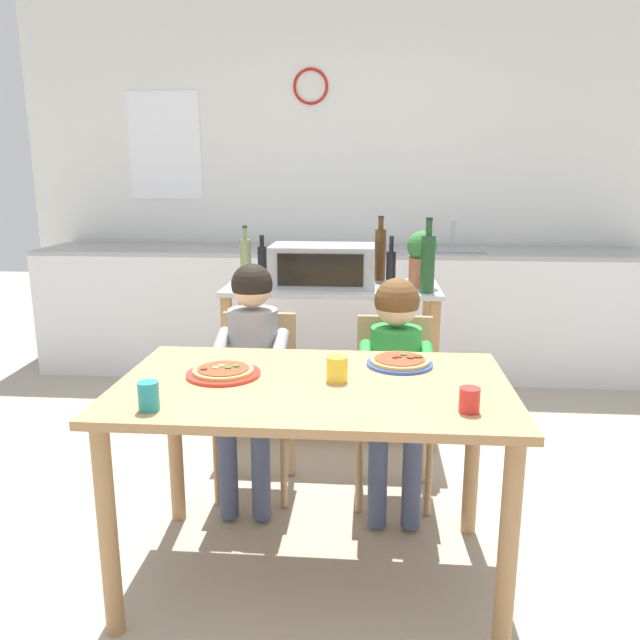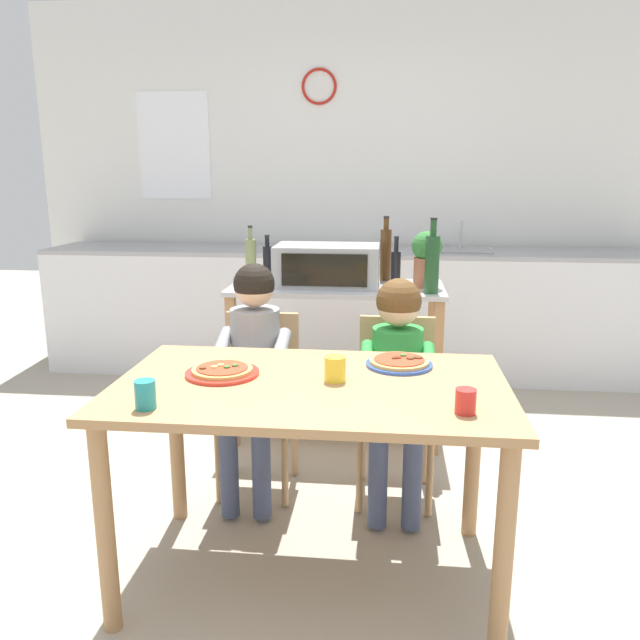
# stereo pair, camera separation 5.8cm
# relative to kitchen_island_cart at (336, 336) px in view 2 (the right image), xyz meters

# --- Properties ---
(ground_plane) EXTENTS (11.34, 11.34, 0.00)m
(ground_plane) POSITION_rel_kitchen_island_cart_xyz_m (0.02, -0.18, -0.57)
(ground_plane) COLOR #A89E8C
(back_wall_tiled) EXTENTS (4.96, 0.14, 2.70)m
(back_wall_tiled) POSITION_rel_kitchen_island_cart_xyz_m (0.01, 1.58, 0.78)
(back_wall_tiled) COLOR white
(back_wall_tiled) RESTS_ON ground
(kitchen_counter) EXTENTS (4.46, 0.60, 1.11)m
(kitchen_counter) POSITION_rel_kitchen_island_cart_xyz_m (0.02, 1.17, -0.12)
(kitchen_counter) COLOR silver
(kitchen_counter) RESTS_ON ground
(kitchen_island_cart) EXTENTS (1.15, 0.52, 0.86)m
(kitchen_island_cart) POSITION_rel_kitchen_island_cart_xyz_m (0.00, 0.00, 0.00)
(kitchen_island_cart) COLOR #B7BABF
(kitchen_island_cart) RESTS_ON ground
(toaster_oven) EXTENTS (0.55, 0.34, 0.22)m
(toaster_oven) POSITION_rel_kitchen_island_cart_xyz_m (-0.05, -0.01, 0.39)
(toaster_oven) COLOR #999BA0
(toaster_oven) RESTS_ON kitchen_island_cart
(bottle_dark_olive_oil) EXTENTS (0.06, 0.06, 0.31)m
(bottle_dark_olive_oil) POSITION_rel_kitchen_island_cart_xyz_m (-0.49, 0.08, 0.41)
(bottle_dark_olive_oil) COLOR olive
(bottle_dark_olive_oil) RESTS_ON kitchen_island_cart
(bottle_squat_spirits) EXTENTS (0.06, 0.06, 0.36)m
(bottle_squat_spirits) POSITION_rel_kitchen_island_cart_xyz_m (0.26, 0.20, 0.44)
(bottle_squat_spirits) COLOR #4C2D14
(bottle_squat_spirits) RESTS_ON kitchen_island_cart
(bottle_slim_sauce) EXTENTS (0.05, 0.05, 0.27)m
(bottle_slim_sauce) POSITION_rel_kitchen_island_cart_xyz_m (0.32, 0.05, 0.39)
(bottle_slim_sauce) COLOR black
(bottle_slim_sauce) RESTS_ON kitchen_island_cart
(bottle_brown_beer) EXTENTS (0.07, 0.07, 0.38)m
(bottle_brown_beer) POSITION_rel_kitchen_island_cart_xyz_m (0.49, -0.17, 0.44)
(bottle_brown_beer) COLOR #1E4723
(bottle_brown_beer) RESTS_ON kitchen_island_cart
(bottle_clear_vinegar) EXTENTS (0.05, 0.05, 0.25)m
(bottle_clear_vinegar) POSITION_rel_kitchen_island_cart_xyz_m (-0.41, 0.16, 0.39)
(bottle_clear_vinegar) COLOR black
(bottle_clear_vinegar) RESTS_ON kitchen_island_cart
(potted_herb_plant) EXTENTS (0.16, 0.16, 0.30)m
(potted_herb_plant) POSITION_rel_kitchen_island_cart_xyz_m (0.48, 0.00, 0.45)
(potted_herb_plant) COLOR #9E5B3D
(potted_herb_plant) RESTS_ON kitchen_island_cart
(dining_table) EXTENTS (1.35, 0.81, 0.76)m
(dining_table) POSITION_rel_kitchen_island_cart_xyz_m (0.02, -1.31, 0.08)
(dining_table) COLOR #AD7F51
(dining_table) RESTS_ON ground
(dining_chair_left) EXTENTS (0.36, 0.36, 0.81)m
(dining_chair_left) POSITION_rel_kitchen_island_cart_xyz_m (-0.31, -0.63, -0.09)
(dining_chair_left) COLOR tan
(dining_chair_left) RESTS_ON ground
(dining_chair_right) EXTENTS (0.36, 0.36, 0.81)m
(dining_chair_right) POSITION_rel_kitchen_island_cart_xyz_m (0.32, -0.65, -0.09)
(dining_chair_right) COLOR tan
(dining_chair_right) RESTS_ON ground
(child_in_grey_shirt) EXTENTS (0.32, 0.42, 1.05)m
(child_in_grey_shirt) POSITION_rel_kitchen_island_cart_xyz_m (-0.31, -0.75, 0.10)
(child_in_grey_shirt) COLOR #424C6B
(child_in_grey_shirt) RESTS_ON ground
(child_in_green_shirt) EXTENTS (0.32, 0.42, 1.00)m
(child_in_green_shirt) POSITION_rel_kitchen_island_cart_xyz_m (0.32, -0.77, 0.08)
(child_in_green_shirt) COLOR #424C6B
(child_in_green_shirt) RESTS_ON ground
(pizza_plate_red_rimmed) EXTENTS (0.26, 0.26, 0.03)m
(pizza_plate_red_rimmed) POSITION_rel_kitchen_island_cart_xyz_m (-0.31, -1.26, 0.19)
(pizza_plate_red_rimmed) COLOR red
(pizza_plate_red_rimmed) RESTS_ON dining_table
(pizza_plate_blue_rimmed) EXTENTS (0.25, 0.25, 0.03)m
(pizza_plate_blue_rimmed) POSITION_rel_kitchen_island_cart_xyz_m (0.32, -1.09, 0.20)
(pizza_plate_blue_rimmed) COLOR #3356B7
(pizza_plate_blue_rimmed) RESTS_ON dining_table
(drinking_cup_red) EXTENTS (0.06, 0.06, 0.08)m
(drinking_cup_red) POSITION_rel_kitchen_island_cart_xyz_m (0.51, -1.55, 0.22)
(drinking_cup_red) COLOR red
(drinking_cup_red) RESTS_ON dining_table
(drinking_cup_teal) EXTENTS (0.06, 0.06, 0.09)m
(drinking_cup_teal) POSITION_rel_kitchen_island_cart_xyz_m (-0.46, -1.61, 0.23)
(drinking_cup_teal) COLOR teal
(drinking_cup_teal) RESTS_ON dining_table
(drinking_cup_yellow) EXTENTS (0.07, 0.07, 0.09)m
(drinking_cup_yellow) POSITION_rel_kitchen_island_cart_xyz_m (0.10, -1.29, 0.23)
(drinking_cup_yellow) COLOR yellow
(drinking_cup_yellow) RESTS_ON dining_table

